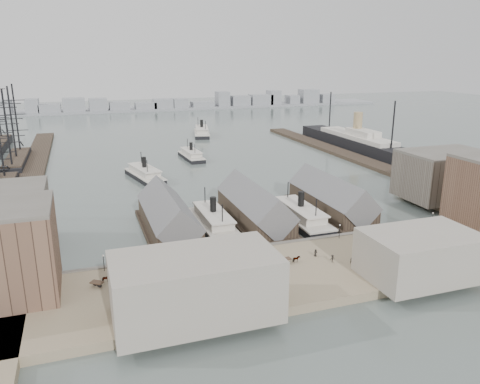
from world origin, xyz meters
name	(u,v)px	position (x,y,z in m)	size (l,w,h in m)	color
ground	(276,243)	(0.00, 0.00, 0.00)	(900.00, 900.00, 0.00)	#4E5B57
quay	(311,270)	(0.00, -20.00, 1.00)	(180.00, 30.00, 2.00)	#85755A
seawall	(284,246)	(0.00, -5.20, 1.15)	(180.00, 1.20, 2.30)	#59544C
west_wharf	(32,175)	(-68.00, 100.00, 0.80)	(10.00, 220.00, 1.60)	#2D231C
east_wharf	(349,156)	(78.00, 90.00, 0.80)	(10.00, 180.00, 1.60)	#2D231C
ferry_shed_west	(168,217)	(-26.00, 16.88, 4.64)	(14.00, 42.00, 12.60)	#2D231C
ferry_shed_center	(254,208)	(0.00, 16.88, 4.64)	(14.00, 42.00, 12.60)	#2D231C
ferry_shed_east	(331,200)	(26.00, 16.88, 4.64)	(14.00, 42.00, 12.60)	#2D231C
warehouse_east_back	(444,175)	(68.00, 15.00, 9.50)	(28.00, 20.00, 15.00)	#60564C
street_bldg_center	(420,255)	(20.00, -32.00, 7.00)	(24.00, 16.00, 10.00)	gray
street_bldg_west	(196,286)	(-30.00, -32.00, 8.00)	(30.00, 16.00, 12.00)	gray
lamp_post_far_w	(104,260)	(-45.00, -7.00, 4.71)	(0.44, 0.44, 3.92)	black
lamp_post_near_w	(231,243)	(-15.00, -7.00, 4.71)	(0.44, 0.44, 3.92)	black
lamp_post_near_e	(340,229)	(15.00, -7.00, 4.71)	(0.44, 0.44, 3.92)	black
lamp_post_far_e	(433,216)	(45.00, -7.00, 4.71)	(0.44, 0.44, 3.92)	black
far_shore	(129,107)	(-2.07, 334.14, 3.91)	(500.00, 40.00, 15.72)	gray
ferry_docked_west	(213,221)	(-13.00, 16.09, 2.36)	(8.47, 28.22, 10.08)	black
ferry_docked_east	(301,215)	(13.00, 11.96, 2.44)	(8.74, 29.13, 10.40)	black
ferry_open_near	(145,174)	(-23.88, 79.86, 2.29)	(13.98, 28.50, 9.77)	black
ferry_open_mid	(191,155)	(3.08, 111.70, 2.04)	(8.66, 24.74, 8.70)	black
ferry_open_far	(202,132)	(25.35, 177.17, 2.50)	(15.43, 31.06, 10.65)	black
sailing_ship_mid	(17,159)	(-75.97, 125.50, 2.56)	(8.69, 50.19, 35.71)	black
ocean_steamer	(357,142)	(92.00, 105.50, 4.31)	(13.73, 100.30, 20.06)	black
tram	(422,238)	(32.87, -17.29, 3.74)	(3.55, 9.75, 3.39)	black
horse_cart_left	(104,280)	(-45.38, -13.11, 2.83)	(4.55, 3.96, 1.65)	black
horse_cart_center	(293,259)	(-3.14, -16.71, 2.79)	(4.91, 1.81, 1.52)	black
horse_cart_right	(384,249)	(20.81, -18.38, 2.76)	(4.68, 2.11, 1.44)	black
pedestrian_0	(113,272)	(-43.25, -9.82, 2.83)	(0.61, 0.44, 1.66)	black
pedestrian_1	(150,290)	(-36.76, -20.71, 2.80)	(0.78, 0.61, 1.60)	black
pedestrian_2	(203,255)	(-22.31, -8.00, 2.89)	(1.16, 0.66, 1.79)	black
pedestrian_3	(258,284)	(-15.32, -25.59, 2.82)	(0.96, 0.40, 1.64)	black
pedestrian_4	(316,253)	(3.59, -15.33, 2.91)	(0.89, 0.58, 1.81)	black
pedestrian_5	(351,261)	(9.37, -21.93, 2.79)	(0.58, 0.42, 1.58)	black
pedestrian_6	(368,233)	(23.19, -8.00, 2.84)	(0.82, 0.64, 1.68)	black
pedestrian_7	(450,249)	(35.96, -24.04, 2.88)	(1.14, 0.65, 1.76)	black
pedestrian_8	(412,238)	(32.07, -14.69, 2.87)	(1.02, 0.42, 1.73)	black
pedestrian_9	(472,237)	(47.10, -19.67, 2.87)	(0.85, 0.55, 1.74)	black
pedestrian_10	(451,244)	(38.25, -21.79, 2.90)	(1.05, 0.44, 1.79)	black
pedestrian_11	(332,259)	(5.71, -19.64, 2.91)	(1.18, 0.68, 1.82)	black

